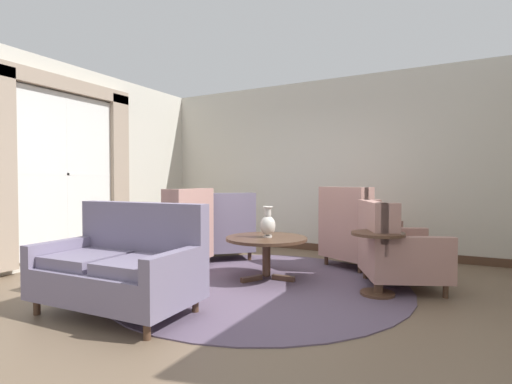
% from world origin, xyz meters
% --- Properties ---
extents(ground, '(8.59, 8.59, 0.00)m').
position_xyz_m(ground, '(0.00, 0.00, 0.00)').
color(ground, brown).
extents(wall_back, '(6.30, 0.08, 2.91)m').
position_xyz_m(wall_back, '(0.00, 2.71, 1.46)').
color(wall_back, beige).
rests_on(wall_back, ground).
extents(wall_left, '(0.08, 3.79, 2.91)m').
position_xyz_m(wall_left, '(-3.07, 0.81, 1.46)').
color(wall_left, beige).
rests_on(wall_left, ground).
extents(baseboard_back, '(6.14, 0.03, 0.12)m').
position_xyz_m(baseboard_back, '(0.00, 2.65, 0.06)').
color(baseboard_back, '#4C3323').
rests_on(baseboard_back, ground).
extents(area_rug, '(3.40, 3.40, 0.01)m').
position_xyz_m(area_rug, '(0.00, 0.30, 0.01)').
color(area_rug, '#5B4C60').
rests_on(area_rug, ground).
extents(window_with_curtains, '(0.12, 2.17, 2.61)m').
position_xyz_m(window_with_curtains, '(-2.97, 0.03, 1.46)').
color(window_with_curtains, silver).
extents(coffee_table, '(0.98, 0.98, 0.52)m').
position_xyz_m(coffee_table, '(-0.01, 0.54, 0.43)').
color(coffee_table, '#4C3323').
rests_on(coffee_table, ground).
extents(porcelain_vase, '(0.19, 0.19, 0.38)m').
position_xyz_m(porcelain_vase, '(0.01, 0.54, 0.67)').
color(porcelain_vase, beige).
rests_on(porcelain_vase, coffee_table).
extents(settee, '(1.50, 0.87, 0.99)m').
position_xyz_m(settee, '(-0.67, -1.11, 0.41)').
color(settee, slate).
rests_on(settee, ground).
extents(armchair_far_left, '(0.90, 0.89, 1.10)m').
position_xyz_m(armchair_far_left, '(-1.28, 0.40, 0.45)').
color(armchair_far_left, tan).
rests_on(armchair_far_left, ground).
extents(armchair_near_window, '(1.08, 1.13, 1.12)m').
position_xyz_m(armchair_near_window, '(0.78, 1.73, 0.46)').
color(armchair_near_window, tan).
rests_on(armchair_near_window, ground).
extents(armchair_foreground_right, '(1.11, 1.11, 1.02)m').
position_xyz_m(armchair_foreground_right, '(-1.10, 1.33, 0.44)').
color(armchair_foreground_right, slate).
rests_on(armchair_foreground_right, ground).
extents(armchair_back_corner, '(1.09, 1.11, 0.97)m').
position_xyz_m(armchair_back_corner, '(1.42, 0.90, 0.42)').
color(armchair_back_corner, tan).
rests_on(armchair_back_corner, ground).
extents(side_table, '(0.54, 0.54, 0.66)m').
position_xyz_m(side_table, '(1.30, 0.49, 0.40)').
color(side_table, '#4C3323').
rests_on(side_table, ground).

